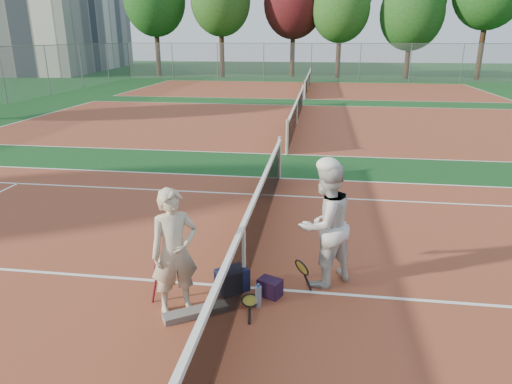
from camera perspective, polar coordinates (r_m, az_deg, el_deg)
ground at (r=6.77m, az=-1.51°, el=-11.85°), size 130.00×130.00×0.00m
court_main at (r=6.77m, az=-1.51°, el=-11.82°), size 23.77×10.97×0.01m
court_far_a at (r=19.57m, az=5.11°, el=8.54°), size 23.77×10.97×0.01m
court_far_b at (r=32.94m, az=6.48°, el=12.63°), size 23.77×10.97×0.01m
net_main at (r=6.53m, az=-1.55°, el=-7.99°), size 0.10×10.98×1.02m
net_far_a at (r=19.49m, az=5.16°, el=10.01°), size 0.10×10.98×1.02m
net_far_b at (r=32.89m, az=6.51°, el=13.51°), size 0.10×10.98×1.02m
fence_back at (r=39.80m, az=6.91°, el=15.81°), size 32.00×0.06×3.00m
player_a at (r=5.97m, az=-10.16°, el=-7.38°), size 0.74×0.68×1.69m
player_b at (r=6.58m, az=8.60°, el=-4.05°), size 1.13×1.12×1.84m
racket_red at (r=6.46m, az=-12.13°, el=-10.86°), size 0.29×0.31×0.59m
racket_black_held at (r=6.48m, az=5.71°, el=-10.60°), size 0.39×0.39×0.56m
racket_spare at (r=6.37m, az=-0.75°, el=-13.53°), size 0.35×0.63×0.09m
sports_bag_navy at (r=6.62m, az=-2.99°, el=-10.94°), size 0.52×0.50×0.34m
sports_bag_purple at (r=6.52m, az=1.76°, el=-11.85°), size 0.38×0.33×0.26m
net_cover_canvas at (r=6.20m, az=-7.58°, el=-14.68°), size 0.81×0.62×0.09m
water_bottle at (r=6.27m, az=0.28°, el=-12.94°), size 0.09×0.09×0.30m
tree_back_0 at (r=45.46m, az=-12.58°, el=22.36°), size 5.52×5.52×9.83m
tree_back_1 at (r=43.54m, az=-4.43°, el=22.71°), size 5.25×5.25×9.54m
tree_back_maroon at (r=44.17m, az=4.73°, el=22.45°), size 5.38×5.38×9.46m
tree_back_3 at (r=42.87m, az=10.56°, el=21.62°), size 4.99×4.99×8.71m
tree_back_4 at (r=43.55m, az=18.92°, el=20.37°), size 5.35×5.35×8.48m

